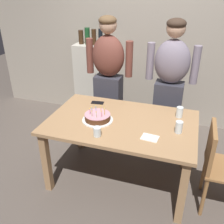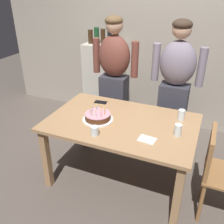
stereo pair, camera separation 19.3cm
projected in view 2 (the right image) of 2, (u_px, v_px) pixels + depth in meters
name	position (u px, v px, depth m)	size (l,w,h in m)	color
ground_plane	(120.00, 177.00, 2.89)	(10.00, 10.00, 0.00)	#564C44
back_wall	(161.00, 37.00, 3.55)	(5.20, 0.10, 2.60)	#9E9384
dining_table	(121.00, 129.00, 2.59)	(1.50, 0.96, 0.74)	#A37A51
birthday_cake	(98.00, 117.00, 2.56)	(0.32, 0.32, 0.14)	white
water_glass_near	(181.00, 115.00, 2.55)	(0.07, 0.07, 0.11)	silver
water_glass_far	(178.00, 130.00, 2.28)	(0.07, 0.07, 0.12)	silver
water_glass_side	(95.00, 131.00, 2.30)	(0.07, 0.07, 0.09)	silver
cell_phone	(101.00, 102.00, 2.94)	(0.14, 0.07, 0.01)	black
napkin_stack	(147.00, 140.00, 2.24)	(0.15, 0.11, 0.01)	white
person_man_bearded	(114.00, 79.00, 3.25)	(0.61, 0.27, 1.66)	#33333D
person_woman_cardigan	(175.00, 88.00, 2.98)	(0.61, 0.27, 1.66)	#33333D
dining_chair	(218.00, 168.00, 2.24)	(0.42, 0.42, 0.87)	olive
shelf_cabinet	(104.00, 81.00, 3.98)	(0.61, 0.30, 1.46)	beige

